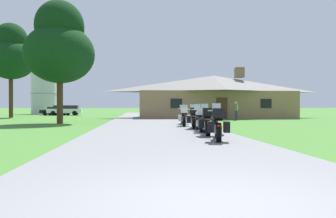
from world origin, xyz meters
name	(u,v)px	position (x,y,z in m)	size (l,w,h in m)	color
ground_plane	(151,123)	(0.00, 20.00, 0.00)	(500.00, 500.00, 0.00)	#42752D
asphalt_driveway	(152,124)	(0.00, 18.00, 0.03)	(6.40, 80.00, 0.06)	slate
motorcycle_blue_nearest_to_camera	(218,125)	(1.84, 7.10, 0.61)	(0.98, 2.07, 1.30)	black
motorcycle_green_second_in_row	(207,122)	(1.90, 9.19, 0.61)	(0.87, 2.08, 1.30)	black
motorcycle_silver_third_in_row	(200,120)	(1.99, 11.21, 0.62)	(0.66, 2.08, 1.30)	black
motorcycle_yellow_fourth_in_row	(194,118)	(2.04, 13.21, 0.61)	(0.89, 2.08, 1.30)	black
motorcycle_red_fifth_in_row	(185,117)	(1.89, 15.54, 0.61)	(0.95, 2.07, 1.30)	black
motorcycle_green_farthest_in_row	(184,116)	(2.11, 17.55, 0.61)	(0.74, 2.08, 1.30)	black
stone_lodge	(214,96)	(7.16, 30.19, 2.36)	(16.88, 7.27, 5.48)	#896B4C
bystander_white_shirt_near_lodge	(236,110)	(8.15, 25.27, 0.93)	(0.38, 0.47, 1.67)	navy
bystander_olive_shirt_beside_signpost	(236,110)	(7.66, 23.91, 0.95)	(0.38, 0.48, 1.69)	navy
tree_left_near	(60,46)	(-6.60, 20.09, 5.64)	(4.99, 4.99, 8.92)	#422D19
tree_left_far	(11,54)	(-15.02, 33.10, 7.07)	(5.19, 5.19, 10.49)	#422D19
metal_silo_distant	(44,91)	(-16.23, 49.53, 3.80)	(4.01, 4.01, 7.58)	#B2B7BC
parked_white_suv_far_left	(65,110)	(-11.14, 42.01, 0.78)	(4.69, 2.10, 1.40)	silver
parked_black_sedan_far_left	(57,111)	(-12.42, 42.33, 0.64)	(4.37, 2.27, 1.20)	black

